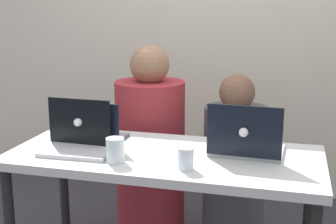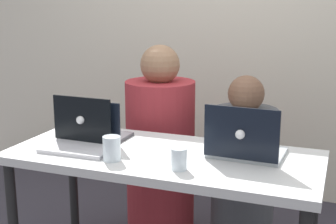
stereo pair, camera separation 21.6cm
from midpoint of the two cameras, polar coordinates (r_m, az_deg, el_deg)
name	(u,v)px [view 2 (the right image)]	position (r m, az deg, el deg)	size (l,w,h in m)	color
back_wall	(239,33)	(3.53, 10.43, 9.50)	(4.50, 0.10, 2.41)	beige
desk	(163,170)	(2.18, 2.27, -7.10)	(1.43, 0.63, 0.75)	silver
person_on_left	(160,154)	(2.84, 1.25, -5.16)	(0.47, 0.47, 1.18)	#A32C33
person_on_right	(243,175)	(2.74, 11.39, -7.59)	(0.43, 0.43, 1.03)	#484A4F
laptop_back_right	(245,146)	(2.12, 12.28, -4.12)	(0.34, 0.29, 0.25)	#AEB5BB
laptop_front_left	(83,138)	(2.23, -7.65, -3.24)	(0.33, 0.25, 0.21)	silver
laptop_back_left	(91,131)	(2.34, -6.76, -2.30)	(0.32, 0.28, 0.24)	#3C3A3F
water_glass_left	(112,150)	(2.04, -3.88, -4.70)	(0.08, 0.08, 0.11)	silver
water_glass_right	(179,160)	(1.94, 4.56, -5.96)	(0.07, 0.07, 0.09)	silver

